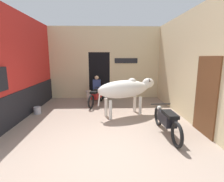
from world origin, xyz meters
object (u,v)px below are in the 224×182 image
motorcycle_near (167,120)px  shopkeeper_seated (97,87)px  plastic_stool (89,95)px  cow (126,89)px  motorcycle_far (97,96)px  bucket (37,110)px

motorcycle_near → shopkeeper_seated: shopkeeper_seated is taller
plastic_stool → motorcycle_near: bearing=-57.5°
cow → shopkeeper_seated: size_ratio=1.89×
shopkeeper_seated → plastic_stool: 0.56m
cow → motorcycle_near: (0.91, -1.70, -0.54)m
motorcycle_far → shopkeeper_seated: 0.76m
plastic_stool → bucket: (-1.70, -1.98, -0.13)m
cow → plastic_stool: cow is taller
cow → motorcycle_far: size_ratio=1.25×
cow → motorcycle_near: bearing=-61.7°
motorcycle_near → shopkeeper_seated: size_ratio=1.62×
shopkeeper_seated → cow: bearing=-62.1°
cow → plastic_stool: (-1.57, 2.20, -0.70)m
motorcycle_near → motorcycle_far: motorcycle_near is taller
motorcycle_far → plastic_stool: 0.86m
motorcycle_near → shopkeeper_seated: bearing=118.1°
shopkeeper_seated → motorcycle_far: bearing=-87.6°
motorcycle_far → bucket: (-2.14, -1.25, -0.27)m
motorcycle_far → cow: bearing=-52.5°
motorcycle_far → plastic_stool: size_ratio=3.82×
motorcycle_far → bucket: size_ratio=7.06×
motorcycle_near → plastic_stool: (-2.48, 3.90, -0.16)m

